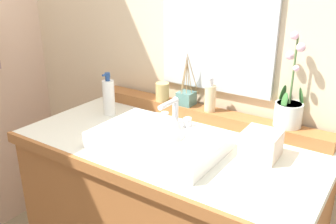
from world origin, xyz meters
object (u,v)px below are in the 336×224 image
(soap_dispenser, at_px, (210,97))
(lotion_bottle, at_px, (109,97))
(soap_bar, at_px, (146,115))
(tissue_box, at_px, (261,144))
(sink_basin, at_px, (158,141))
(tumbler_cup, at_px, (162,92))
(potted_plant, at_px, (289,107))
(reed_diffuser, at_px, (186,98))

(soap_dispenser, height_order, lotion_bottle, soap_dispenser)
(soap_bar, height_order, tissue_box, tissue_box)
(soap_dispenser, bearing_deg, soap_bar, -124.54)
(sink_basin, xyz_separation_m, soap_dispenser, (0.04, 0.35, 0.09))
(soap_bar, xyz_separation_m, lotion_bottle, (-0.27, 0.07, 0.01))
(sink_basin, distance_m, tumbler_cup, 0.42)
(tissue_box, bearing_deg, potted_plant, 83.22)
(lotion_bottle, relative_size, tissue_box, 1.57)
(soap_bar, bearing_deg, tumbler_cup, 108.90)
(reed_diffuser, distance_m, lotion_bottle, 0.37)
(reed_diffuser, relative_size, tissue_box, 1.88)
(tumbler_cup, bearing_deg, potted_plant, 3.15)
(tumbler_cup, relative_size, tissue_box, 0.69)
(soap_bar, bearing_deg, tissue_box, 6.93)
(tumbler_cup, bearing_deg, soap_dispenser, 0.93)
(sink_basin, distance_m, reed_diffuser, 0.38)
(sink_basin, xyz_separation_m, soap_bar, (-0.14, 0.10, 0.04))
(sink_basin, bearing_deg, tissue_box, 24.32)
(lotion_bottle, height_order, tissue_box, lotion_bottle)
(soap_bar, bearing_deg, potted_plant, 28.58)
(tissue_box, bearing_deg, reed_diffuser, 155.41)
(potted_plant, xyz_separation_m, tissue_box, (-0.03, -0.22, -0.08))
(sink_basin, height_order, tissue_box, sink_basin)
(tumbler_cup, xyz_separation_m, lotion_bottle, (-0.19, -0.18, -0.01))
(sink_basin, bearing_deg, lotion_bottle, 157.39)
(tumbler_cup, bearing_deg, reed_diffuser, 7.61)
(potted_plant, bearing_deg, sink_basin, -134.86)
(potted_plant, bearing_deg, reed_diffuser, -178.04)
(potted_plant, xyz_separation_m, tumbler_cup, (-0.60, -0.03, -0.03))
(potted_plant, relative_size, soap_dispenser, 2.44)
(sink_basin, height_order, reed_diffuser, reed_diffuser)
(potted_plant, bearing_deg, lotion_bottle, -165.17)
(tissue_box, bearing_deg, tumbler_cup, 161.84)
(sink_basin, xyz_separation_m, reed_diffuser, (-0.10, 0.36, 0.06))
(sink_basin, height_order, soap_dispenser, soap_dispenser)
(tumbler_cup, bearing_deg, sink_basin, -57.49)
(potted_plant, height_order, lotion_bottle, potted_plant)
(reed_diffuser, bearing_deg, soap_bar, -98.83)
(tumbler_cup, distance_m, lotion_bottle, 0.26)
(reed_diffuser, bearing_deg, lotion_bottle, -148.59)
(soap_dispenser, bearing_deg, tissue_box, -31.36)
(potted_plant, relative_size, tumbler_cup, 4.27)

